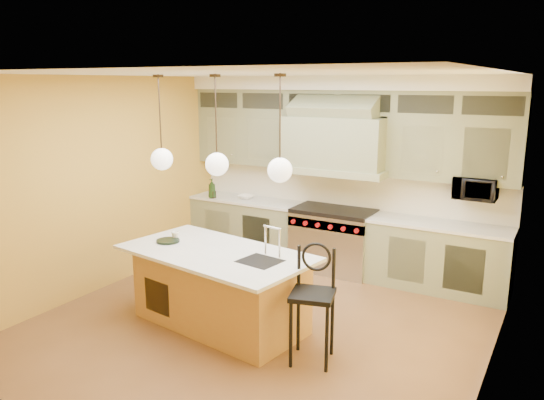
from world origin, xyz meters
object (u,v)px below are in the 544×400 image
Objects in this scene: microwave at (476,188)px; range at (333,239)px; kitchen_island at (220,287)px; counter_stool at (313,296)px.

range is at bearing -176.88° from microwave.
range is at bearing 89.14° from kitchen_island.
counter_stool is at bearing -70.91° from range.
counter_stool reaches higher than range.
kitchen_island is 4.41× the size of microwave.
microwave is at bearing 53.30° from counter_stool.
microwave reaches higher than kitchen_island.
kitchen_island is 3.57m from microwave.
microwave is at bearing 55.36° from kitchen_island.
microwave is (1.06, 2.68, 0.75)m from counter_stool.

